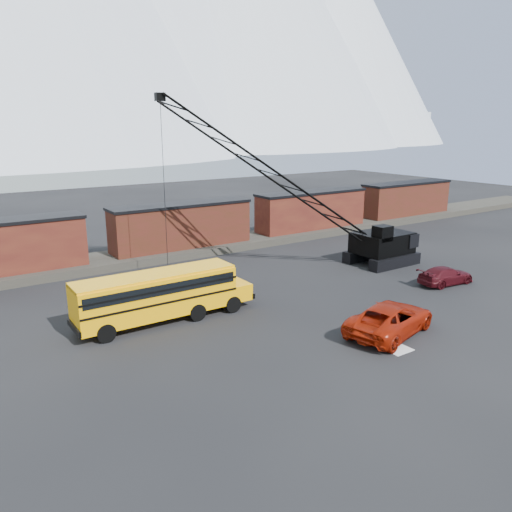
{
  "coord_description": "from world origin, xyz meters",
  "views": [
    {
      "loc": [
        -20.08,
        -20.4,
        11.96
      ],
      "look_at": [
        -1.05,
        7.83,
        3.0
      ],
      "focal_mm": 35.0,
      "sensor_mm": 36.0,
      "label": 1
    }
  ],
  "objects": [
    {
      "name": "red_pickup",
      "position": [
        1.8,
        -2.08,
        0.92
      ],
      "size": [
        7.16,
        4.58,
        1.84
      ],
      "primitive_type": "imported",
      "rotation": [
        0.0,
        0.0,
        1.82
      ],
      "color": "#9C1B07",
      "rests_on": "ground"
    },
    {
      "name": "ground",
      "position": [
        0.0,
        0.0,
        0.0
      ],
      "size": [
        160.0,
        160.0,
        0.0
      ],
      "primitive_type": "plane",
      "color": "black",
      "rests_on": "ground"
    },
    {
      "name": "gravel_berm",
      "position": [
        0.0,
        22.0,
        0.35
      ],
      "size": [
        120.0,
        5.0,
        0.7
      ],
      "primitive_type": "cube",
      "color": "#403C35",
      "rests_on": "ground"
    },
    {
      "name": "crawler_crane",
      "position": [
        3.53,
        12.04,
        8.04
      ],
      "size": [
        21.11,
        8.61,
        14.44
      ],
      "color": "black",
      "rests_on": "ground"
    },
    {
      "name": "school_bus",
      "position": [
        -8.55,
        7.21,
        1.79
      ],
      "size": [
        11.65,
        2.65,
        3.19
      ],
      "color": "#FFAA05",
      "rests_on": "ground"
    },
    {
      "name": "maroon_suv",
      "position": [
        12.7,
        1.98,
        0.69
      ],
      "size": [
        4.92,
        2.41,
        1.38
      ],
      "primitive_type": "imported",
      "rotation": [
        0.0,
        0.0,
        1.47
      ],
      "color": "#3E0B11",
      "rests_on": "ground"
    },
    {
      "name": "boxcar_mid",
      "position": [
        0.0,
        22.0,
        2.76
      ],
      "size": [
        13.7,
        3.1,
        4.17
      ],
      "color": "#4C1A15",
      "rests_on": "gravel_berm"
    },
    {
      "name": "boxcar_east_far",
      "position": [
        32.0,
        22.0,
        2.76
      ],
      "size": [
        13.7,
        3.1,
        4.17
      ],
      "color": "#4C1A15",
      "rests_on": "gravel_berm"
    },
    {
      "name": "boxcar_east_near",
      "position": [
        16.0,
        22.0,
        2.76
      ],
      "size": [
        13.7,
        3.1,
        4.17
      ],
      "color": "#401412",
      "rests_on": "gravel_berm"
    },
    {
      "name": "snow_patch",
      "position": [
        0.5,
        -4.0,
        0.01
      ],
      "size": [
        1.4,
        0.9,
        0.02
      ],
      "primitive_type": "cube",
      "color": "silver",
      "rests_on": "ground"
    }
  ]
}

